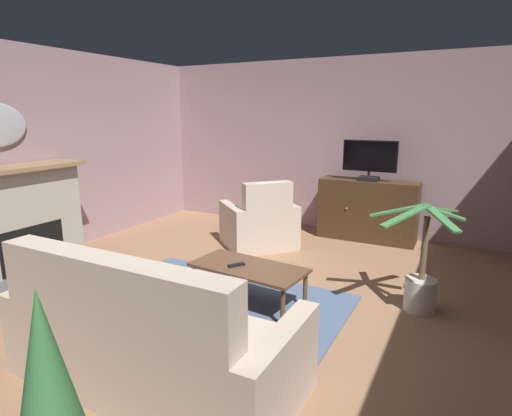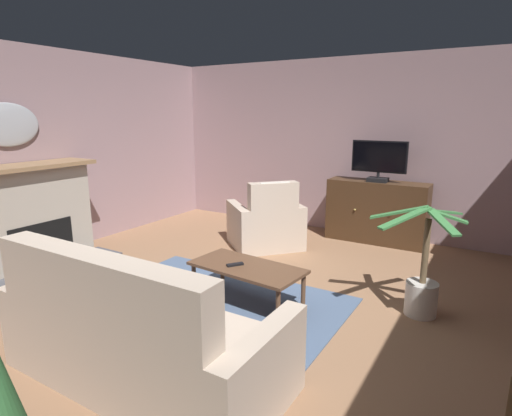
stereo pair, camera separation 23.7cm
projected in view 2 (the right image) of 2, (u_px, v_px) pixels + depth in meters
ground_plane at (229, 311)px, 4.08m from camera, size 6.73×7.14×0.04m
wall_back at (348, 147)px, 6.54m from camera, size 6.73×0.10×2.72m
wall_left at (28, 155)px, 5.34m from camera, size 0.10×7.14×2.72m
rug_central at (211, 304)px, 4.17m from camera, size 2.55×1.82×0.01m
fireplace at (31, 218)px, 5.13m from camera, size 0.90×1.65×1.28m
wall_mirror_oval at (8, 125)px, 5.00m from camera, size 0.06×0.78×0.53m
tv_cabinet at (376, 213)px, 6.15m from camera, size 1.43×0.45×0.91m
television at (379, 160)px, 5.93m from camera, size 0.78×0.20×0.59m
coffee_table at (247, 270)px, 4.11m from camera, size 1.18×0.65×0.41m
tv_remote at (235, 265)px, 4.11m from camera, size 0.14×0.17×0.02m
sofa_floral at (138, 339)px, 2.92m from camera, size 2.08×0.94×1.04m
armchair_facing_sofa at (266, 225)px, 5.94m from camera, size 1.27×1.27×1.00m
potted_plant_small_fern_corner at (422, 286)px, 3.92m from camera, size 0.84×0.88×1.07m
cat at (68, 290)px, 4.26m from camera, size 0.61×0.48×0.22m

